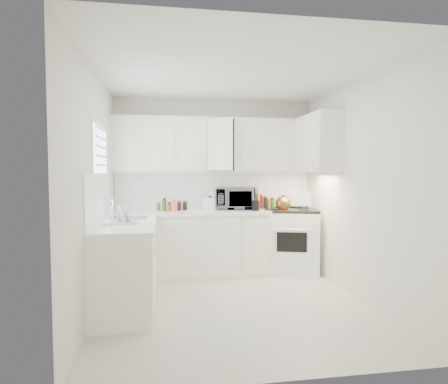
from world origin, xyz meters
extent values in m
plane|color=silver|center=(0.00, 0.00, 0.00)|extent=(3.20, 3.20, 0.00)
plane|color=white|center=(0.00, 0.00, 2.60)|extent=(3.20, 3.20, 0.00)
plane|color=white|center=(0.00, 1.60, 1.30)|extent=(3.00, 0.00, 3.00)
plane|color=white|center=(0.00, -1.60, 1.30)|extent=(3.00, 0.00, 3.00)
plane|color=white|center=(-1.50, 0.00, 1.30)|extent=(0.00, 3.20, 3.20)
plane|color=white|center=(1.50, 0.00, 1.30)|extent=(0.00, 3.20, 3.20)
cube|color=white|center=(-0.39, 1.29, 0.93)|extent=(2.24, 0.64, 0.05)
cube|color=white|center=(-1.19, 0.20, 0.93)|extent=(0.64, 1.62, 0.05)
cube|color=white|center=(0.00, 1.59, 1.23)|extent=(2.98, 0.02, 0.55)
cube|color=white|center=(-1.49, 0.20, 1.23)|extent=(0.02, 1.60, 0.55)
imported|color=gray|center=(0.28, 1.42, 1.15)|extent=(0.60, 0.37, 0.39)
cylinder|color=white|center=(-0.05, 1.45, 1.08)|extent=(0.12, 0.12, 0.27)
cylinder|color=#935E28|center=(-0.85, 1.42, 1.02)|extent=(0.06, 0.06, 0.13)
cylinder|color=#266421|center=(-0.78, 1.33, 1.02)|extent=(0.06, 0.06, 0.13)
cylinder|color=red|center=(-0.70, 1.42, 1.02)|extent=(0.06, 0.06, 0.13)
cylinder|color=gold|center=(-0.62, 1.33, 1.02)|extent=(0.06, 0.06, 0.13)
cylinder|color=#4F1916|center=(-0.55, 1.42, 1.02)|extent=(0.06, 0.06, 0.13)
cylinder|color=black|center=(-0.47, 1.33, 1.02)|extent=(0.06, 0.06, 0.13)
cylinder|color=red|center=(0.58, 1.46, 1.05)|extent=(0.06, 0.06, 0.19)
cylinder|color=gold|center=(0.64, 1.40, 1.05)|extent=(0.06, 0.06, 0.19)
cylinder|color=#4F1916|center=(0.69, 1.46, 1.05)|extent=(0.06, 0.06, 0.19)
cylinder|color=black|center=(0.74, 1.40, 1.05)|extent=(0.06, 0.06, 0.19)
cylinder|color=#935E28|center=(0.80, 1.46, 1.05)|extent=(0.06, 0.06, 0.19)
cylinder|color=#266421|center=(0.85, 1.40, 1.05)|extent=(0.06, 0.06, 0.19)
camera|label=1|loc=(-0.77, -4.17, 1.54)|focal=30.41mm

